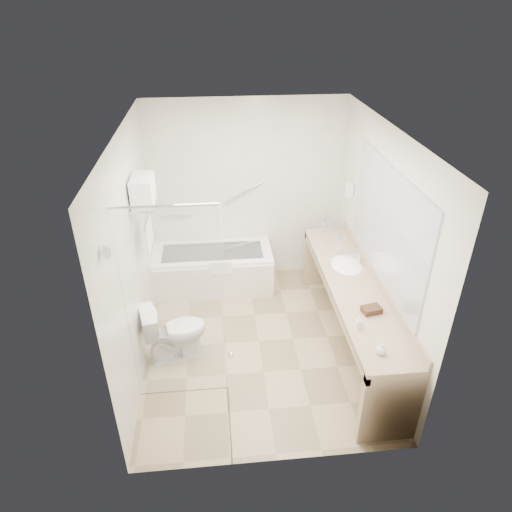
{
  "coord_description": "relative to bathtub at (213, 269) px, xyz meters",
  "views": [
    {
      "loc": [
        -0.44,
        -4.15,
        3.61
      ],
      "look_at": [
        0.0,
        0.3,
        1.0
      ],
      "focal_mm": 32.0,
      "sensor_mm": 36.0,
      "label": 1
    }
  ],
  "objects": [
    {
      "name": "grab_bar_short",
      "position": [
        -0.45,
        0.32,
        0.67
      ],
      "size": [
        0.4,
        0.03,
        0.03
      ],
      "primitive_type": "cylinder",
      "rotation": [
        0.0,
        1.57,
        0.0
      ],
      "color": "silver",
      "rests_on": "wall_back"
    },
    {
      "name": "drinking_glass_near",
      "position": [
        1.37,
        -0.96,
        0.61
      ],
      "size": [
        0.08,
        0.08,
        0.08
      ],
      "primitive_type": "cylinder",
      "rotation": [
        0.0,
        0.0,
        0.37
      ],
      "color": "silver",
      "rests_on": "vanity_counter"
    },
    {
      "name": "ceiling",
      "position": [
        0.5,
        -1.24,
        2.22
      ],
      "size": [
        2.6,
        3.2,
        0.1
      ],
      "primitive_type": "cube",
      "color": "silver",
      "rests_on": "wall_back"
    },
    {
      "name": "vanity_counter",
      "position": [
        1.52,
        -1.39,
        0.36
      ],
      "size": [
        0.55,
        2.7,
        0.95
      ],
      "color": "tan",
      "rests_on": "floor"
    },
    {
      "name": "soap_bottle_a",
      "position": [
        1.35,
        -2.11,
        0.6
      ],
      "size": [
        0.07,
        0.13,
        0.06
      ],
      "primitive_type": "imported",
      "rotation": [
        0.0,
        0.0,
        0.15
      ],
      "color": "silver",
      "rests_on": "vanity_counter"
    },
    {
      "name": "toilet",
      "position": [
        -0.45,
        -1.38,
        0.07
      ],
      "size": [
        0.78,
        0.55,
        0.69
      ],
      "primitive_type": "imported",
      "rotation": [
        0.0,
        0.0,
        1.82
      ],
      "color": "white",
      "rests_on": "floor"
    },
    {
      "name": "mirror",
      "position": [
        1.79,
        -1.39,
        1.27
      ],
      "size": [
        0.02,
        2.0,
        1.2
      ],
      "primitive_type": "cube",
      "color": "#A7ABB3",
      "rests_on": "wall_right"
    },
    {
      "name": "amenity_basket",
      "position": [
        1.55,
        -1.9,
        0.61
      ],
      "size": [
        0.21,
        0.16,
        0.06
      ],
      "primitive_type": "cube",
      "rotation": [
        0.0,
        0.0,
        0.2
      ],
      "color": "#482819",
      "rests_on": "vanity_counter"
    },
    {
      "name": "wall_front",
      "position": [
        0.5,
        -2.84,
        0.97
      ],
      "size": [
        2.6,
        0.1,
        2.5
      ],
      "primitive_type": "cube",
      "color": "silver",
      "rests_on": "ground"
    },
    {
      "name": "towel_shelf",
      "position": [
        -0.67,
        -0.89,
        1.48
      ],
      "size": [
        0.24,
        0.55,
        0.81
      ],
      "color": "silver",
      "rests_on": "wall_left"
    },
    {
      "name": "wall_right",
      "position": [
        1.8,
        -1.24,
        0.97
      ],
      "size": [
        0.1,
        3.2,
        2.5
      ],
      "primitive_type": "cube",
      "color": "silver",
      "rests_on": "ground"
    },
    {
      "name": "drinking_glass_far",
      "position": [
        1.54,
        -0.74,
        0.62
      ],
      "size": [
        0.09,
        0.09,
        0.09
      ],
      "primitive_type": "cylinder",
      "rotation": [
        0.0,
        0.0,
        0.35
      ],
      "color": "silver",
      "rests_on": "vanity_counter"
    },
    {
      "name": "grab_bar_long",
      "position": [
        0.45,
        0.32,
        0.97
      ],
      "size": [
        0.53,
        0.03,
        0.33
      ],
      "primitive_type": "cylinder",
      "rotation": [
        0.0,
        1.05,
        0.0
      ],
      "color": "silver",
      "rests_on": "wall_back"
    },
    {
      "name": "bathtub",
      "position": [
        0.0,
        0.0,
        0.0
      ],
      "size": [
        1.6,
        0.73,
        0.59
      ],
      "color": "white",
      "rests_on": "floor"
    },
    {
      "name": "soap_bottle_b",
      "position": [
        1.45,
        -2.49,
        0.62
      ],
      "size": [
        0.12,
        0.14,
        0.09
      ],
      "primitive_type": "imported",
      "rotation": [
        0.0,
        0.0,
        -0.4
      ],
      "color": "silver",
      "rests_on": "vanity_counter"
    },
    {
      "name": "water_bottle_right",
      "position": [
        1.55,
        -0.14,
        0.66
      ],
      "size": [
        0.06,
        0.06,
        0.2
      ],
      "rotation": [
        0.0,
        0.0,
        0.32
      ],
      "color": "silver",
      "rests_on": "vanity_counter"
    },
    {
      "name": "sink",
      "position": [
        1.55,
        -0.99,
        0.54
      ],
      "size": [
        0.4,
        0.52,
        0.14
      ],
      "primitive_type": "ellipsoid",
      "color": "white",
      "rests_on": "vanity_counter"
    },
    {
      "name": "water_bottle_mid",
      "position": [
        1.48,
        -0.14,
        0.66
      ],
      "size": [
        0.06,
        0.06,
        0.19
      ],
      "rotation": [
        0.0,
        0.0,
        -0.12
      ],
      "color": "silver",
      "rests_on": "vanity_counter"
    },
    {
      "name": "water_bottle_left",
      "position": [
        1.54,
        -0.69,
        0.66
      ],
      "size": [
        0.06,
        0.06,
        0.2
      ],
      "rotation": [
        0.0,
        0.0,
        -0.15
      ],
      "color": "silver",
      "rests_on": "vanity_counter"
    },
    {
      "name": "hairdryer_unit",
      "position": [
        1.75,
        -0.19,
        1.17
      ],
      "size": [
        0.08,
        0.1,
        0.18
      ],
      "primitive_type": "cube",
      "color": "silver",
      "rests_on": "wall_right"
    },
    {
      "name": "floor",
      "position": [
        0.5,
        -1.24,
        -0.28
      ],
      "size": [
        3.2,
        3.2,
        0.0
      ],
      "primitive_type": "plane",
      "color": "tan",
      "rests_on": "ground"
    },
    {
      "name": "shower_enclosure",
      "position": [
        -0.13,
        -2.16,
        0.79
      ],
      "size": [
        0.96,
        0.91,
        2.11
      ],
      "color": "silver",
      "rests_on": "floor"
    },
    {
      "name": "wall_left",
      "position": [
        -0.8,
        -1.24,
        0.97
      ],
      "size": [
        0.1,
        3.2,
        2.5
      ],
      "primitive_type": "cube",
      "color": "silver",
      "rests_on": "ground"
    },
    {
      "name": "faucet",
      "position": [
        1.7,
        -0.99,
        0.65
      ],
      "size": [
        0.03,
        0.03,
        0.14
      ],
      "primitive_type": "cylinder",
      "color": "silver",
      "rests_on": "vanity_counter"
    },
    {
      "name": "wall_back",
      "position": [
        0.5,
        0.36,
        0.97
      ],
      "size": [
        2.6,
        0.1,
        2.5
      ],
      "primitive_type": "cube",
      "color": "silver",
      "rests_on": "ground"
    }
  ]
}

